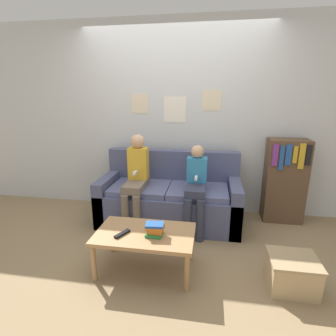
{
  "coord_description": "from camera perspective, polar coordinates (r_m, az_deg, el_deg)",
  "views": [
    {
      "loc": [
        0.5,
        -2.66,
        1.63
      ],
      "look_at": [
        0.0,
        0.37,
        0.77
      ],
      "focal_mm": 28.0,
      "sensor_mm": 36.0,
      "label": 1
    }
  ],
  "objects": [
    {
      "name": "couch",
      "position": [
        3.47,
        0.37,
        -6.79
      ],
      "size": [
        1.78,
        0.77,
        0.9
      ],
      "color": "#4C5175",
      "rests_on": "ground_plane"
    },
    {
      "name": "tv_remote",
      "position": [
        2.5,
        -9.94,
        -13.92
      ],
      "size": [
        0.11,
        0.17,
        0.02
      ],
      "rotation": [
        0.0,
        0.0,
        -0.48
      ],
      "color": "black",
      "rests_on": "coffee_table"
    },
    {
      "name": "person_left",
      "position": [
        3.26,
        -6.94,
        -1.88
      ],
      "size": [
        0.24,
        0.54,
        1.16
      ],
      "color": "#756656",
      "rests_on": "ground_plane"
    },
    {
      "name": "storage_box",
      "position": [
        2.65,
        25.35,
        -19.94
      ],
      "size": [
        0.4,
        0.36,
        0.29
      ],
      "color": "tan",
      "rests_on": "ground_plane"
    },
    {
      "name": "ground_plane",
      "position": [
        3.16,
        -1.12,
        -15.37
      ],
      "size": [
        10.0,
        10.0,
        0.0
      ],
      "primitive_type": "plane",
      "color": "#937A56"
    },
    {
      "name": "coffee_table",
      "position": [
        2.54,
        -5.01,
        -14.65
      ],
      "size": [
        0.91,
        0.54,
        0.39
      ],
      "color": "#AD7F51",
      "rests_on": "ground_plane"
    },
    {
      "name": "bookshelf",
      "position": [
        3.74,
        24.05,
        -2.51
      ],
      "size": [
        0.5,
        0.32,
        1.09
      ],
      "color": "brown",
      "rests_on": "ground_plane"
    },
    {
      "name": "wall_back",
      "position": [
        3.69,
        1.58,
        10.57
      ],
      "size": [
        8.0,
        0.06,
        2.6
      ],
      "color": "silver",
      "rests_on": "ground_plane"
    },
    {
      "name": "person_right",
      "position": [
        3.14,
        6.12,
        -3.65
      ],
      "size": [
        0.24,
        0.54,
        1.05
      ],
      "color": "#33384C",
      "rests_on": "ground_plane"
    },
    {
      "name": "book_stack",
      "position": [
        2.43,
        -2.9,
        -13.17
      ],
      "size": [
        0.18,
        0.14,
        0.12
      ],
      "color": "#2D8442",
      "rests_on": "coffee_table"
    }
  ]
}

